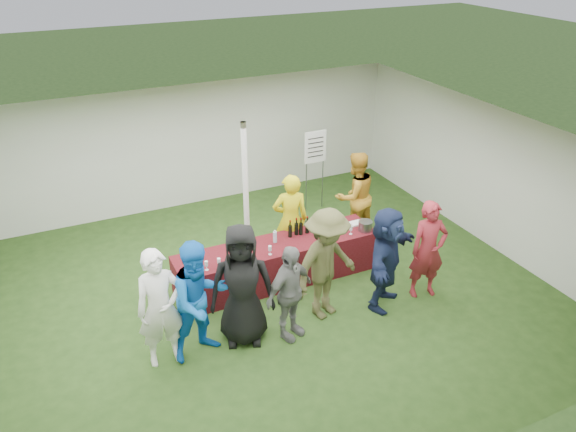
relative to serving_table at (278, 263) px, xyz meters
name	(u,v)px	position (x,y,z in m)	size (l,w,h in m)	color
ground	(247,300)	(-0.72, -0.32, -0.38)	(60.00, 60.00, 0.00)	#284719
tent	(246,195)	(-0.22, 0.88, 0.98)	(10.00, 10.00, 10.00)	white
serving_table	(278,263)	(0.00, 0.00, 0.00)	(3.60, 0.80, 0.75)	maroon
wine_bottles	(302,228)	(0.54, 0.14, 0.50)	(0.57, 0.11, 0.32)	black
wine_glasses	(257,251)	(-0.47, -0.25, 0.49)	(2.73, 0.10, 0.16)	silver
water_bottle	(275,237)	(-0.01, 0.08, 0.48)	(0.07, 0.07, 0.23)	silver
bar_towel	(357,223)	(1.62, 0.05, 0.39)	(0.25, 0.18, 0.03)	white
dump_bucket	(365,226)	(1.62, -0.22, 0.46)	(0.25, 0.25, 0.18)	slate
wine_list_sign	(315,153)	(1.89, 2.25, 0.94)	(0.50, 0.03, 1.80)	slate
staff_pourer	(290,220)	(0.46, 0.46, 0.52)	(0.65, 0.43, 1.78)	yellow
staff_back	(355,196)	(2.03, 0.82, 0.53)	(0.88, 0.68, 1.80)	#BF8823
customer_0	(160,308)	(-2.30, -1.16, 0.54)	(0.67, 0.44, 1.83)	white
customer_1	(200,300)	(-1.75, -1.23, 0.55)	(0.90, 0.70, 1.85)	blue
customer_2	(242,285)	(-1.10, -1.21, 0.60)	(0.95, 0.62, 1.94)	black
customer_3	(289,293)	(-0.45, -1.43, 0.41)	(0.92, 0.38, 1.57)	slate
customer_4	(326,265)	(0.30, -1.19, 0.57)	(1.22, 0.70, 1.88)	#4E4D29
customer_5	(386,258)	(1.30, -1.35, 0.51)	(1.64, 0.52, 1.77)	#192446
customer_6	(428,250)	(2.09, -1.41, 0.49)	(0.63, 0.41, 1.73)	maroon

